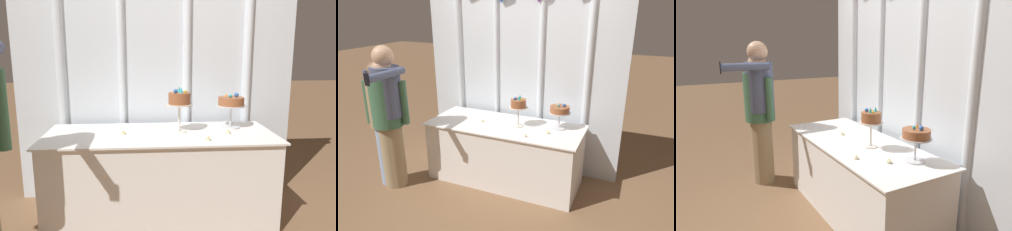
# 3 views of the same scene
# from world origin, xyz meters

# --- Properties ---
(ground_plane) EXTENTS (24.00, 24.00, 0.00)m
(ground_plane) POSITION_xyz_m (0.00, 0.00, 0.00)
(ground_plane) COLOR #846042
(draped_curtain) EXTENTS (2.66, 0.22, 2.69)m
(draped_curtain) POSITION_xyz_m (-0.01, 0.59, 1.48)
(draped_curtain) COLOR silver
(draped_curtain) RESTS_ON ground_plane
(cake_table) EXTENTS (1.91, 0.78, 0.76)m
(cake_table) POSITION_xyz_m (0.00, 0.10, 0.38)
(cake_table) COLOR white
(cake_table) RESTS_ON ground_plane
(cake_display_nearleft) EXTENTS (0.23, 0.23, 0.39)m
(cake_display_nearleft) POSITION_xyz_m (0.17, 0.13, 1.03)
(cake_display_nearleft) COLOR silver
(cake_display_nearleft) RESTS_ON cake_table
(cake_display_nearright) EXTENTS (0.26, 0.26, 0.31)m
(cake_display_nearright) POSITION_xyz_m (0.64, 0.25, 0.98)
(cake_display_nearright) COLOR silver
(cake_display_nearright) RESTS_ON cake_table
(tealight_far_left) EXTENTS (0.05, 0.05, 0.03)m
(tealight_far_left) POSITION_xyz_m (-0.30, 0.08, 0.77)
(tealight_far_left) COLOR beige
(tealight_far_left) RESTS_ON cake_table
(tealight_near_left) EXTENTS (0.04, 0.04, 0.03)m
(tealight_near_left) POSITION_xyz_m (0.36, -0.15, 0.77)
(tealight_near_left) COLOR beige
(tealight_near_left) RESTS_ON cake_table
(tealight_near_right) EXTENTS (0.05, 0.05, 0.04)m
(tealight_near_right) POSITION_xyz_m (0.57, 0.04, 0.77)
(tealight_near_right) COLOR beige
(tealight_near_right) RESTS_ON cake_table
(guest_man_dark_suit) EXTENTS (0.50, 0.45, 1.59)m
(guest_man_dark_suit) POSITION_xyz_m (-1.22, -0.56, 0.86)
(guest_man_dark_suit) COLOR #9E8966
(guest_man_dark_suit) RESTS_ON ground_plane
(guest_man_pink_jacket) EXTENTS (0.45, 0.30, 1.55)m
(guest_man_pink_jacket) POSITION_xyz_m (-1.32, -0.55, 0.87)
(guest_man_pink_jacket) COLOR #93ADD6
(guest_man_pink_jacket) RESTS_ON ground_plane
(guest_girl_blue_dress) EXTENTS (0.46, 0.66, 1.74)m
(guest_girl_blue_dress) POSITION_xyz_m (-1.19, -0.56, 0.97)
(guest_girl_blue_dress) COLOR #9E8966
(guest_girl_blue_dress) RESTS_ON ground_plane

